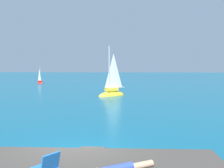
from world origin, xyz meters
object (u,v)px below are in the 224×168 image
object	(u,v)px
beach_chair	(47,166)
sailboat_near	(112,93)
sailboat_far	(40,82)
person_sunbather	(121,168)

from	to	relation	value
beach_chair	sailboat_near	bearing A→B (deg)	-52.11
sailboat_far	beach_chair	bearing A→B (deg)	-26.54
sailboat_near	sailboat_far	size ratio (longest dim) A/B	1.86
sailboat_near	sailboat_far	distance (m)	20.45
beach_chair	person_sunbather	bearing A→B (deg)	-119.46
sailboat_near	sailboat_far	bearing A→B (deg)	-82.10
sailboat_far	beach_chair	world-z (taller)	sailboat_far
person_sunbather	beach_chair	distance (m)	1.92
person_sunbather	sailboat_far	bearing A→B (deg)	83.98
sailboat_far	person_sunbather	bearing A→B (deg)	-23.73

